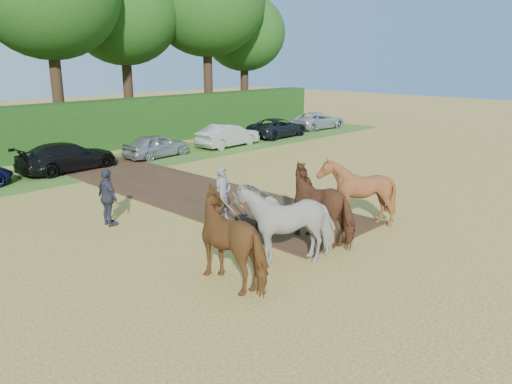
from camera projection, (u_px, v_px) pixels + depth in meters
name	position (u px, v px, depth m)	size (l,w,h in m)	color
ground	(284.00, 240.00, 15.69)	(120.00, 120.00, 0.00)	gold
earth_strip	(184.00, 190.00, 21.42)	(4.50, 17.00, 0.05)	#472D1C
grass_verge	(74.00, 171.00, 25.09)	(50.00, 5.00, 0.03)	#38601E
hedgerow	(33.00, 133.00, 27.72)	(46.00, 1.60, 3.00)	#14380F
spectator_far	(108.00, 197.00, 16.80)	(1.16, 0.48, 1.98)	#292B37
plough_team	(304.00, 211.00, 14.78)	(7.57, 5.50, 2.31)	brown
parked_cars	(144.00, 147.00, 27.85)	(41.03, 3.21, 1.47)	#A2A6A9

